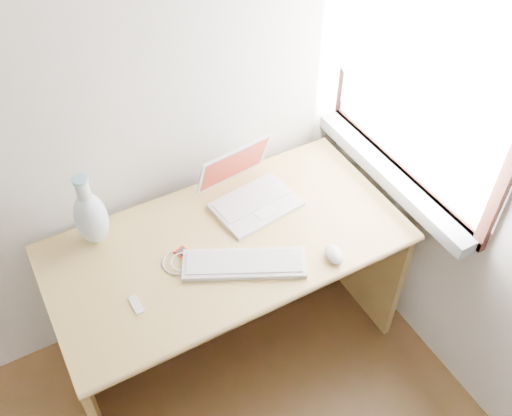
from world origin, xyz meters
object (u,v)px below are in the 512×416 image
desk (219,260)px  laptop (251,191)px  vase (91,216)px  external_keyboard (244,264)px

desk → laptop: bearing=19.6°
laptop → vase: vase is taller
vase → desk: bearing=-20.6°
external_keyboard → vase: bearing=165.4°
laptop → vase: 0.64m
desk → external_keyboard: size_ratio=2.94×
laptop → vase: bearing=163.9°
desk → vase: 0.58m
desk → vase: bearing=159.4°
external_keyboard → vase: 0.60m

